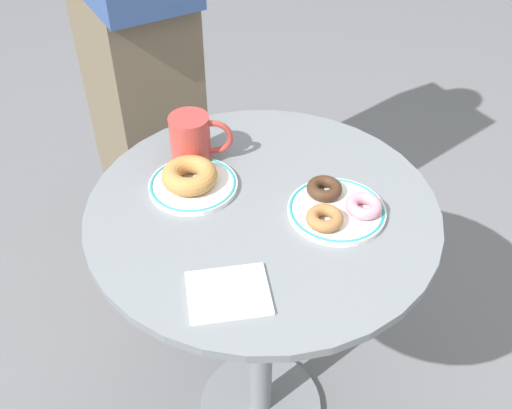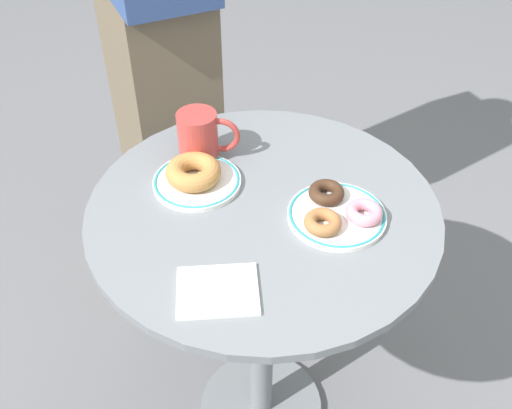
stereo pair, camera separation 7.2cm
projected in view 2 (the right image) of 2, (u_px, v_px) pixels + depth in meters
name	position (u px, v px, depth m)	size (l,w,h in m)	color
cafe_table	(262.00, 281.00, 1.24)	(0.67, 0.67, 0.73)	slate
plate_left	(197.00, 181.00, 1.15)	(0.17, 0.17, 0.01)	white
plate_right	(337.00, 215.00, 1.07)	(0.18, 0.18, 0.01)	white
donut_old_fashioned	(193.00, 172.00, 1.13)	(0.11, 0.11, 0.04)	#BC7F42
donut_pink_frosted	(364.00, 212.00, 1.06)	(0.07, 0.07, 0.02)	pink
donut_chocolate	(326.00, 192.00, 1.10)	(0.07, 0.07, 0.02)	#422819
donut_cinnamon	(323.00, 222.00, 1.04)	(0.07, 0.07, 0.02)	#A36B3D
paper_napkin	(218.00, 291.00, 0.94)	(0.13, 0.11, 0.01)	white
coffee_mug	(200.00, 136.00, 1.18)	(0.13, 0.08, 0.10)	#B73D38
person_figure	(155.00, 30.00, 1.48)	(0.41, 0.46, 1.66)	brown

